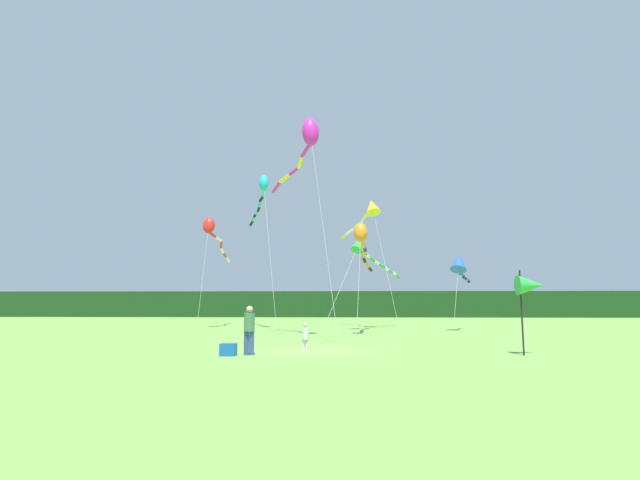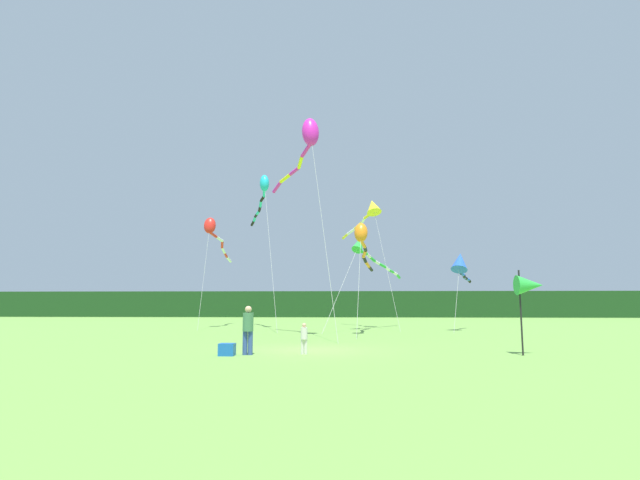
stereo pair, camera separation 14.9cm
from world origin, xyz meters
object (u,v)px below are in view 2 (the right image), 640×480
object	(u,v)px
kite_orange	(362,240)
banner_flag_pole	(529,286)
person_child	(304,337)
kite_blue	(460,263)
kite_cyan	(263,191)
kite_magenta	(308,139)
cooler_box	(227,350)
kite_red	(214,232)
kite_green	(366,249)
kite_yellow	(370,210)
person_adult	(248,327)

from	to	relation	value
kite_orange	banner_flag_pole	bearing A→B (deg)	-63.48
person_child	kite_blue	bearing A→B (deg)	58.87
person_child	kite_cyan	xyz separation A→B (m)	(-4.50, 16.69, 9.22)
kite_orange	kite_blue	bearing A→B (deg)	30.67
kite_magenta	kite_orange	xyz separation A→B (m)	(3.02, 2.76, -5.25)
cooler_box	kite_red	bearing A→B (deg)	107.26
person_child	kite_orange	world-z (taller)	kite_orange
kite_red	kite_green	distance (m)	11.67
cooler_box	kite_cyan	bearing A→B (deg)	96.32
kite_blue	kite_green	bearing A→B (deg)	167.32
kite_yellow	kite_blue	size ratio (longest dim) A/B	1.80
person_adult	kite_red	distance (m)	20.72
kite_green	kite_magenta	distance (m)	10.09
cooler_box	kite_green	xyz separation A→B (m)	(5.44, 16.71, 5.28)
kite_yellow	kite_cyan	bearing A→B (deg)	-169.96
kite_green	kite_orange	xyz separation A→B (m)	(-0.41, -5.19, -0.05)
kite_red	kite_orange	distance (m)	13.33
person_adult	banner_flag_pole	bearing A→B (deg)	2.06
person_child	cooler_box	distance (m)	2.68
kite_yellow	kite_blue	bearing A→B (deg)	-30.71
kite_red	person_adult	bearing A→B (deg)	-70.69
person_child	kite_green	distance (m)	17.06
kite_yellow	kite_red	bearing A→B (deg)	178.55
kite_yellow	kite_orange	size ratio (longest dim) A/B	1.06
kite_green	kite_red	bearing A→B (deg)	168.68
person_child	person_adult	bearing A→B (deg)	-170.91
kite_red	kite_orange	xyz separation A→B (m)	(10.92, -7.46, -1.64)
kite_green	kite_orange	distance (m)	5.21
kite_green	kite_cyan	size ratio (longest dim) A/B	0.91
cooler_box	person_child	bearing A→B (deg)	13.35
kite_cyan	kite_yellow	bearing A→B (deg)	10.04
banner_flag_pole	person_adult	bearing A→B (deg)	-177.94
kite_yellow	kite_magenta	bearing A→B (deg)	-111.28
kite_red	banner_flag_pole	bearing A→B (deg)	-48.27
kite_red	kite_orange	world-z (taller)	kite_red
kite_green	kite_blue	world-z (taller)	kite_green
kite_cyan	kite_magenta	bearing A→B (deg)	-65.31
person_adult	banner_flag_pole	distance (m)	9.91
kite_cyan	kite_blue	bearing A→B (deg)	-8.29
cooler_box	banner_flag_pole	world-z (taller)	banner_flag_pole
person_adult	kite_magenta	bearing A→B (deg)	80.86
person_adult	person_child	xyz separation A→B (m)	(1.93, 0.31, -0.34)
cooler_box	banner_flag_pole	xyz separation A→B (m)	(10.45, 0.66, 2.17)
kite_cyan	person_adult	bearing A→B (deg)	-81.42
banner_flag_pole	kite_magenta	world-z (taller)	kite_magenta
banner_flag_pole	cooler_box	bearing A→B (deg)	-176.41
kite_red	kite_magenta	distance (m)	13.41
cooler_box	kite_orange	bearing A→B (deg)	66.44
kite_orange	kite_yellow	bearing A→B (deg)	83.25
person_adult	kite_blue	bearing A→B (deg)	54.25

